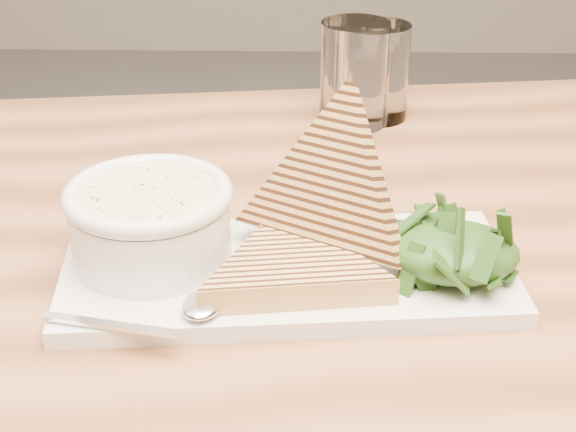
{
  "coord_description": "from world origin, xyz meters",
  "views": [
    {
      "loc": [
        -0.2,
        -0.53,
        1.12
      ],
      "look_at": [
        -0.22,
        0.1,
        0.78
      ],
      "focal_mm": 55.0,
      "sensor_mm": 36.0,
      "label": 1
    }
  ],
  "objects_px": {
    "platter": "(287,274)",
    "glass_far": "(378,72)",
    "soup_bowl": "(151,230)",
    "glass_near": "(354,74)",
    "table_top": "(376,257)"
  },
  "relations": [
    {
      "from": "table_top",
      "to": "glass_near",
      "type": "relative_size",
      "value": 9.83
    },
    {
      "from": "platter",
      "to": "soup_bowl",
      "type": "xyz_separation_m",
      "value": [
        -0.11,
        0.01,
        0.03
      ]
    },
    {
      "from": "soup_bowl",
      "to": "glass_near",
      "type": "xyz_separation_m",
      "value": [
        0.18,
        0.33,
        0.02
      ]
    },
    {
      "from": "glass_far",
      "to": "glass_near",
      "type": "bearing_deg",
      "value": -145.6
    },
    {
      "from": "table_top",
      "to": "platter",
      "type": "height_order",
      "value": "platter"
    },
    {
      "from": "platter",
      "to": "soup_bowl",
      "type": "height_order",
      "value": "soup_bowl"
    },
    {
      "from": "platter",
      "to": "glass_far",
      "type": "distance_m",
      "value": 0.38
    },
    {
      "from": "table_top",
      "to": "glass_near",
      "type": "bearing_deg",
      "value": 92.22
    },
    {
      "from": "table_top",
      "to": "soup_bowl",
      "type": "bearing_deg",
      "value": -160.85
    },
    {
      "from": "glass_near",
      "to": "platter",
      "type": "bearing_deg",
      "value": -101.01
    },
    {
      "from": "glass_far",
      "to": "table_top",
      "type": "bearing_deg",
      "value": -93.42
    },
    {
      "from": "platter",
      "to": "table_top",
      "type": "bearing_deg",
      "value": 44.13
    },
    {
      "from": "platter",
      "to": "glass_far",
      "type": "xyz_separation_m",
      "value": [
        0.09,
        0.36,
        0.05
      ]
    },
    {
      "from": "soup_bowl",
      "to": "glass_far",
      "type": "xyz_separation_m",
      "value": [
        0.2,
        0.35,
        0.01
      ]
    },
    {
      "from": "platter",
      "to": "glass_near",
      "type": "height_order",
      "value": "glass_near"
    }
  ]
}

